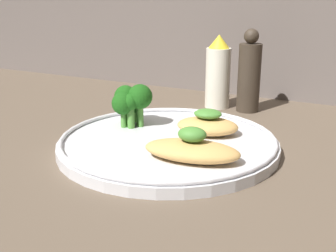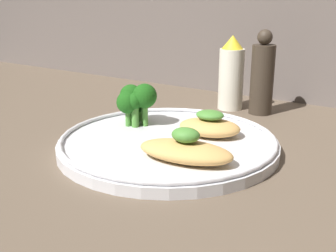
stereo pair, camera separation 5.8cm
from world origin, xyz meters
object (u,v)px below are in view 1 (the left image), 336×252
Objects in this scene: plate at (168,142)px; broccoli_bunch at (132,100)px; sauce_bottle at (218,73)px; pepper_grinder at (249,75)px.

broccoli_bunch reaches higher than plate.
pepper_grinder is at bearing -0.00° from sauce_bottle.
plate is 4.65× the size of broccoli_bunch.
pepper_grinder is (5.98, -0.00, 0.25)cm from sauce_bottle.
pepper_grinder reaches higher than sauce_bottle.
sauce_bottle is at bearing 180.00° from pepper_grinder.
plate is 9.67cm from broccoli_bunch.
broccoli_bunch is at bearing 156.45° from plate.
sauce_bottle reaches higher than broccoli_bunch.
plate is at bearing -23.55° from broccoli_bunch.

